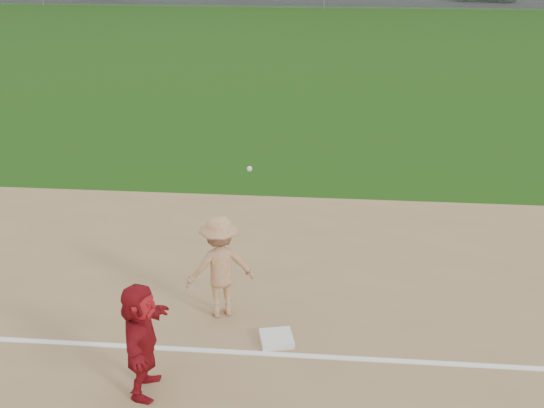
{
  "coord_description": "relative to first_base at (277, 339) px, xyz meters",
  "views": [
    {
      "loc": [
        0.94,
        -8.61,
        5.52
      ],
      "look_at": [
        0.0,
        1.5,
        1.3
      ],
      "focal_mm": 45.0,
      "sensor_mm": 36.0,
      "label": 1
    }
  ],
  "objects": [
    {
      "name": "ground",
      "position": [
        -0.25,
        0.49,
        -0.07
      ],
      "size": [
        160.0,
        160.0,
        0.0
      ],
      "primitive_type": "plane",
      "color": "#19420C",
      "rests_on": "ground"
    },
    {
      "name": "base_runner",
      "position": [
        -1.56,
        -1.23,
        0.71
      ],
      "size": [
        0.5,
        1.42,
        1.52
      ],
      "primitive_type": "imported",
      "rotation": [
        0.0,
        0.0,
        1.61
      ],
      "color": "maroon",
      "rests_on": "infield_dirt"
    },
    {
      "name": "first_base",
      "position": [
        0.0,
        0.0,
        0.0
      ],
      "size": [
        0.54,
        0.54,
        0.1
      ],
      "primitive_type": "cube",
      "rotation": [
        0.0,
        0.0,
        0.23
      ],
      "color": "silver",
      "rests_on": "infield_dirt"
    },
    {
      "name": "foul_line",
      "position": [
        -0.25,
        -0.31,
        -0.05
      ],
      "size": [
        60.0,
        0.1,
        0.01
      ],
      "primitive_type": "cube",
      "color": "white",
      "rests_on": "infield_dirt"
    },
    {
      "name": "first_base_play",
      "position": [
        -0.9,
        0.68,
        0.74
      ],
      "size": [
        1.17,
        0.94,
        2.4
      ],
      "color": "#9D9DA0",
      "rests_on": "infield_dirt"
    }
  ]
}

